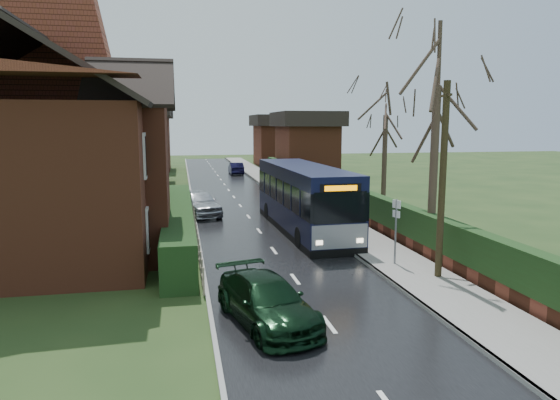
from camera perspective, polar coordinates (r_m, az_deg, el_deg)
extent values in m
plane|color=#374B20|center=(19.20, 0.39, -7.32)|extent=(140.00, 140.00, 0.00)
cube|color=black|center=(28.81, -3.63, -1.92)|extent=(6.00, 100.00, 0.02)
cube|color=slate|center=(29.66, 4.54, -1.51)|extent=(2.50, 100.00, 0.14)
cube|color=gray|center=(29.35, 2.28, -1.60)|extent=(0.12, 100.00, 0.14)
cube|color=gray|center=(28.57, -9.70, -2.04)|extent=(0.12, 100.00, 0.10)
cube|color=black|center=(23.51, -11.47, -2.52)|extent=(1.20, 16.00, 1.60)
cube|color=brown|center=(30.07, 7.39, -0.97)|extent=(0.30, 50.00, 0.60)
cube|color=black|center=(29.93, 7.42, 0.73)|extent=(0.60, 50.00, 1.20)
cube|color=brown|center=(23.79, -24.02, 2.39)|extent=(8.00, 14.00, 6.00)
cube|color=brown|center=(20.29, -16.19, 1.85)|extent=(2.50, 4.00, 6.00)
cube|color=brown|center=(27.70, -20.87, 16.23)|extent=(0.90, 1.40, 2.20)
cube|color=silver|center=(18.49, -14.83, -3.13)|extent=(0.08, 1.20, 1.60)
cube|color=black|center=(18.49, -14.73, -3.12)|extent=(0.03, 0.95, 1.35)
cube|color=silver|center=(18.16, -15.14, 4.94)|extent=(0.08, 1.20, 1.60)
cube|color=black|center=(18.15, -15.05, 4.94)|extent=(0.03, 0.95, 1.35)
cube|color=silver|center=(22.42, -14.22, -1.07)|extent=(0.08, 1.20, 1.60)
cube|color=black|center=(22.42, -14.14, -1.07)|extent=(0.03, 0.95, 1.35)
cube|color=silver|center=(22.14, -14.47, 5.57)|extent=(0.08, 1.20, 1.60)
cube|color=black|center=(22.14, -14.39, 5.57)|extent=(0.03, 0.95, 1.35)
cube|color=silver|center=(26.37, -13.79, 0.36)|extent=(0.08, 1.20, 1.60)
cube|color=black|center=(26.37, -13.73, 0.37)|extent=(0.03, 0.95, 1.35)
cube|color=silver|center=(26.13, -14.00, 6.01)|extent=(0.08, 1.20, 1.60)
cube|color=black|center=(26.13, -13.93, 6.02)|extent=(0.03, 0.95, 1.35)
cube|color=silver|center=(28.84, -13.59, 1.06)|extent=(0.08, 1.20, 1.60)
cube|color=black|center=(28.84, -13.53, 1.06)|extent=(0.03, 0.95, 1.35)
cube|color=silver|center=(28.63, -13.77, 6.23)|extent=(0.08, 1.20, 1.60)
cube|color=black|center=(28.63, -13.71, 6.23)|extent=(0.03, 0.95, 1.35)
cube|color=black|center=(24.92, 2.69, -1.51)|extent=(2.75, 10.75, 1.11)
cube|color=black|center=(24.75, 2.71, 1.08)|extent=(2.77, 10.75, 1.17)
cube|color=black|center=(24.64, 2.73, 3.16)|extent=(2.75, 10.75, 0.64)
cube|color=black|center=(25.06, 2.68, -3.14)|extent=(2.75, 10.75, 0.34)
cube|color=gray|center=(19.98, 6.81, -4.16)|extent=(2.33, 0.19, 0.97)
cube|color=black|center=(19.73, 6.89, -0.87)|extent=(2.19, 0.15, 1.26)
cube|color=black|center=(19.62, 6.94, 1.37)|extent=(1.70, 0.13, 0.34)
cube|color=#FF8C00|center=(19.58, 6.98, 1.35)|extent=(1.34, 0.08, 0.21)
cube|color=black|center=(20.13, 6.78, -6.00)|extent=(2.38, 0.21, 0.29)
cube|color=#FFF2CC|center=(19.70, 4.52, -4.89)|extent=(0.27, 0.06, 0.17)
cube|color=#FFF2CC|center=(20.27, 9.12, -4.59)|extent=(0.27, 0.06, 0.17)
cylinder|color=black|center=(21.49, 2.33, -4.31)|extent=(0.30, 0.94, 0.93)
cylinder|color=black|center=(22.16, 7.83, -3.99)|extent=(0.30, 0.94, 0.93)
cylinder|color=black|center=(28.01, -1.37, -1.26)|extent=(0.30, 0.94, 0.93)
cylinder|color=black|center=(28.53, 2.96, -1.09)|extent=(0.30, 0.94, 0.93)
imported|color=#B7B8BC|center=(29.46, -9.31, -0.30)|extent=(2.90, 4.81, 1.53)
imported|color=black|center=(13.55, -1.54, -11.47)|extent=(2.70, 4.57, 1.24)
imported|color=black|center=(53.38, -5.06, 3.61)|extent=(1.36, 3.89, 1.28)
cylinder|color=slate|center=(18.99, 13.07, -3.74)|extent=(0.07, 0.07, 2.56)
cube|color=white|center=(18.79, 13.19, -0.48)|extent=(0.17, 0.38, 0.29)
cube|color=white|center=(18.85, 13.15, -1.57)|extent=(0.15, 0.34, 0.26)
cylinder|color=black|center=(17.47, 18.07, 1.86)|extent=(0.23, 0.23, 6.69)
cube|color=black|center=(17.39, 18.51, 11.28)|extent=(0.24, 0.86, 0.08)
cylinder|color=#3C2E24|center=(20.53, 17.13, 2.93)|extent=(0.32, 0.32, 6.75)
cylinder|color=#372920|center=(32.55, 11.84, 4.31)|extent=(0.32, 0.32, 5.87)
cylinder|color=#33271E|center=(30.40, -20.42, 4.76)|extent=(0.32, 0.32, 7.02)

